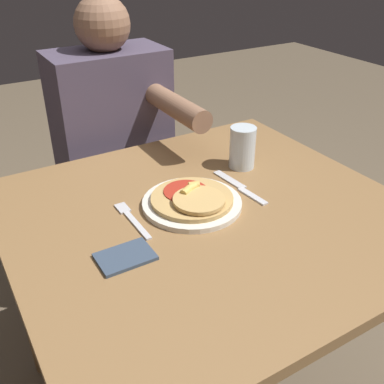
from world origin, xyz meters
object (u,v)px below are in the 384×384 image
object	(u,v)px
drinking_glass	(242,147)
person_diner	(116,140)
dining_table	(208,249)
pizza	(193,198)
plate	(192,203)
fork	(131,218)
knife	(241,188)

from	to	relation	value
drinking_glass	person_diner	world-z (taller)	person_diner
dining_table	pizza	world-z (taller)	pizza
plate	pizza	xyz separation A→B (m)	(0.00, -0.00, 0.02)
fork	drinking_glass	size ratio (longest dim) A/B	1.42
pizza	knife	world-z (taller)	pizza
dining_table	drinking_glass	xyz separation A→B (m)	(0.22, 0.16, 0.18)
fork	person_diner	xyz separation A→B (m)	(0.19, 0.56, -0.05)
dining_table	pizza	size ratio (longest dim) A/B	4.62
dining_table	plate	distance (m)	0.13
pizza	fork	world-z (taller)	pizza
fork	drinking_glass	bearing A→B (deg)	12.68
dining_table	fork	xyz separation A→B (m)	(-0.18, 0.07, 0.12)
dining_table	plate	world-z (taller)	plate
plate	knife	size ratio (longest dim) A/B	1.15
pizza	knife	xyz separation A→B (m)	(0.16, 0.01, -0.02)
dining_table	fork	distance (m)	0.23
pizza	drinking_glass	world-z (taller)	drinking_glass
plate	person_diner	world-z (taller)	person_diner
fork	person_diner	bearing A→B (deg)	71.41
drinking_glass	fork	bearing A→B (deg)	-167.32
pizza	person_diner	distance (m)	0.59
dining_table	plate	size ratio (longest dim) A/B	3.82
dining_table	knife	distance (m)	0.19
fork	knife	distance (m)	0.32
fork	dining_table	bearing A→B (deg)	-20.78
fork	knife	xyz separation A→B (m)	(0.32, -0.02, 0.00)
pizza	fork	xyz separation A→B (m)	(-0.16, 0.03, -0.02)
plate	fork	world-z (taller)	plate
knife	drinking_glass	xyz separation A→B (m)	(0.08, 0.11, 0.06)
knife	drinking_glass	bearing A→B (deg)	53.21
drinking_glass	person_diner	xyz separation A→B (m)	(-0.21, 0.47, -0.11)
drinking_glass	plate	bearing A→B (deg)	-154.59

